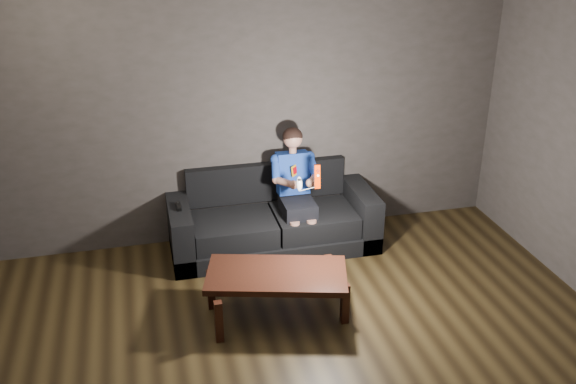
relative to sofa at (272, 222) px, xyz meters
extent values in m
cube|color=#383431|center=(-0.15, 0.29, 1.11)|extent=(5.00, 0.04, 2.70)
cube|color=black|center=(0.00, -0.03, -0.16)|extent=(1.94, 0.84, 0.17)
cube|color=black|center=(-0.39, -0.12, 0.02)|extent=(0.76, 0.59, 0.20)
cube|color=black|center=(0.39, -0.12, 0.02)|extent=(0.76, 0.59, 0.20)
cube|color=black|center=(0.00, 0.29, 0.32)|extent=(1.55, 0.19, 0.38)
cube|color=black|center=(-0.87, -0.03, 0.02)|extent=(0.19, 0.84, 0.53)
cube|color=black|center=(0.87, -0.03, 0.02)|extent=(0.19, 0.84, 0.53)
cube|color=black|center=(0.22, -0.14, 0.20)|extent=(0.30, 0.38, 0.14)
cube|color=#2049A2|center=(0.22, 0.06, 0.46)|extent=(0.30, 0.21, 0.41)
cube|color=yellow|center=(0.22, -0.02, 0.52)|extent=(0.09, 0.09, 0.10)
cube|color=#CA0009|center=(0.22, -0.03, 0.52)|extent=(0.06, 0.06, 0.06)
cylinder|color=tan|center=(0.22, 0.06, 0.69)|extent=(0.07, 0.07, 0.06)
sphere|color=tan|center=(0.22, 0.06, 0.80)|extent=(0.18, 0.18, 0.18)
ellipsoid|color=black|center=(0.22, 0.07, 0.82)|extent=(0.19, 0.19, 0.16)
cylinder|color=#2049A2|center=(0.04, 0.00, 0.54)|extent=(0.08, 0.22, 0.19)
cylinder|color=#2049A2|center=(0.40, 0.00, 0.54)|extent=(0.08, 0.22, 0.19)
cylinder|color=tan|center=(0.09, -0.16, 0.49)|extent=(0.14, 0.23, 0.10)
cylinder|color=tan|center=(0.36, -0.16, 0.49)|extent=(0.14, 0.23, 0.10)
sphere|color=tan|center=(0.15, -0.26, 0.48)|extent=(0.08, 0.08, 0.08)
sphere|color=tan|center=(0.30, -0.26, 0.48)|extent=(0.08, 0.08, 0.08)
cylinder|color=tan|center=(0.14, -0.33, -0.02)|extent=(0.09, 0.09, 0.34)
cylinder|color=tan|center=(0.30, -0.33, -0.02)|extent=(0.09, 0.09, 0.34)
cube|color=red|center=(0.30, -0.47, 0.64)|extent=(0.06, 0.08, 0.21)
cube|color=maroon|center=(0.30, -0.49, 0.70)|extent=(0.03, 0.01, 0.03)
cylinder|color=silver|center=(0.30, -0.49, 0.62)|extent=(0.02, 0.01, 0.02)
ellipsoid|color=silver|center=(0.15, -0.46, 0.58)|extent=(0.06, 0.09, 0.14)
cylinder|color=black|center=(0.15, -0.49, 0.63)|extent=(0.02, 0.01, 0.02)
cube|color=black|center=(-0.87, -0.07, 0.30)|extent=(0.04, 0.16, 0.03)
cube|color=black|center=(-0.87, -0.02, 0.32)|extent=(0.02, 0.02, 0.00)
cube|color=black|center=(-0.21, -1.15, 0.13)|extent=(1.20, 0.81, 0.05)
cube|color=black|center=(-0.71, -1.37, -0.07)|extent=(0.06, 0.06, 0.35)
cube|color=black|center=(0.28, -1.37, -0.07)|extent=(0.06, 0.06, 0.35)
cube|color=black|center=(-0.71, -0.92, -0.07)|extent=(0.06, 0.06, 0.35)
cube|color=black|center=(0.28, -0.92, -0.07)|extent=(0.06, 0.06, 0.35)
camera|label=1|loc=(-1.15, -5.35, 2.82)|focal=40.00mm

